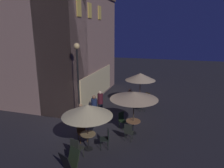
% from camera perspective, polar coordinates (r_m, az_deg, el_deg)
% --- Properties ---
extents(ground_plane, '(60.00, 60.00, 0.00)m').
position_cam_1_polar(ground_plane, '(11.54, -7.95, -12.74)').
color(ground_plane, '#252328').
extents(cafe_building, '(8.85, 7.89, 8.85)m').
position_cam_1_polar(cafe_building, '(15.39, -14.57, 11.06)').
color(cafe_building, gray).
rests_on(cafe_building, ground).
extents(street_lamp_near_corner, '(0.32, 0.32, 4.69)m').
position_cam_1_polar(street_lamp_near_corner, '(10.98, -9.60, 3.63)').
color(street_lamp_near_corner, black).
rests_on(street_lamp_near_corner, ground).
extents(menu_sandwich_board, '(0.80, 0.75, 0.86)m').
position_cam_1_polar(menu_sandwich_board, '(8.52, -11.80, -20.44)').
color(menu_sandwich_board, black).
rests_on(menu_sandwich_board, ground).
extents(cafe_table_0, '(0.70, 0.70, 0.79)m').
position_cam_1_polar(cafe_table_0, '(9.62, -6.71, -14.91)').
color(cafe_table_0, black).
rests_on(cafe_table_0, ground).
extents(cafe_table_1, '(0.73, 0.73, 0.78)m').
position_cam_1_polar(cafe_table_1, '(14.54, 7.75, -4.36)').
color(cafe_table_1, black).
rests_on(cafe_table_1, ground).
extents(cafe_table_2, '(0.77, 0.77, 0.73)m').
position_cam_1_polar(cafe_table_2, '(10.92, 5.96, -11.15)').
color(cafe_table_2, black).
rests_on(cafe_table_2, ground).
extents(patio_umbrella_0, '(2.27, 2.27, 2.19)m').
position_cam_1_polar(patio_umbrella_0, '(9.03, -6.98, -7.38)').
color(patio_umbrella_0, black).
rests_on(patio_umbrella_0, ground).
extents(patio_umbrella_1, '(2.09, 2.09, 2.48)m').
position_cam_1_polar(patio_umbrella_1, '(14.08, 7.98, 2.01)').
color(patio_umbrella_1, black).
rests_on(patio_umbrella_1, ground).
extents(patio_umbrella_2, '(2.46, 2.46, 2.33)m').
position_cam_1_polar(patio_umbrella_2, '(10.33, 6.20, -3.23)').
color(patio_umbrella_2, black).
rests_on(patio_umbrella_2, ground).
extents(cafe_chair_0, '(0.62, 0.62, 0.92)m').
position_cam_1_polar(cafe_chair_0, '(10.37, -8.49, -12.75)').
color(cafe_chair_0, brown).
rests_on(cafe_chair_0, ground).
extents(cafe_chair_1, '(0.51, 0.51, 1.00)m').
position_cam_1_polar(cafe_chair_1, '(9.00, -10.06, -17.05)').
color(cafe_chair_1, '#262820').
rests_on(cafe_chair_1, ground).
extents(cafe_chair_2, '(0.54, 0.54, 0.94)m').
position_cam_1_polar(cafe_chair_2, '(9.63, -1.63, -14.73)').
color(cafe_chair_2, black).
rests_on(cafe_chair_2, ground).
extents(cafe_chair_3, '(0.48, 0.48, 0.85)m').
position_cam_1_polar(cafe_chair_3, '(14.76, 4.70, -4.17)').
color(cafe_chair_3, black).
rests_on(cafe_chair_3, ground).
extents(cafe_chair_4, '(0.51, 0.51, 0.87)m').
position_cam_1_polar(cafe_chair_4, '(13.83, 8.56, -5.57)').
color(cafe_chair_4, black).
rests_on(cafe_chair_4, ground).
extents(cafe_chair_5, '(0.56, 0.56, 0.88)m').
position_cam_1_polar(cafe_chair_5, '(15.13, 9.78, -3.81)').
color(cafe_chair_5, '#503915').
rests_on(cafe_chair_5, ground).
extents(cafe_chair_6, '(0.52, 0.52, 0.95)m').
position_cam_1_polar(cafe_chair_6, '(11.44, 2.87, -9.76)').
color(cafe_chair_6, black).
rests_on(cafe_chair_6, ground).
extents(cafe_chair_7, '(0.42, 0.42, 0.93)m').
position_cam_1_polar(cafe_chair_7, '(10.22, 4.67, -13.06)').
color(cafe_chair_7, '#262821').
rests_on(cafe_chair_7, ground).
extents(patron_seated_0, '(0.36, 0.53, 1.28)m').
position_cam_1_polar(patron_seated_0, '(14.65, 5.24, -3.48)').
color(patron_seated_0, '#263F2B').
rests_on(patron_seated_0, ground).
extents(patron_standing_1, '(0.34, 0.34, 1.70)m').
position_cam_1_polar(patron_standing_1, '(12.81, -3.30, -5.56)').
color(patron_standing_1, black).
rests_on(patron_standing_1, ground).
extents(patron_standing_2, '(0.33, 0.33, 1.76)m').
position_cam_1_polar(patron_standing_2, '(11.81, -5.04, -7.23)').
color(patron_standing_2, black).
rests_on(patron_standing_2, ground).
extents(patron_standing_3, '(0.32, 0.32, 1.65)m').
position_cam_1_polar(patron_standing_3, '(10.93, -8.69, -9.54)').
color(patron_standing_3, black).
rests_on(patron_standing_3, ground).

